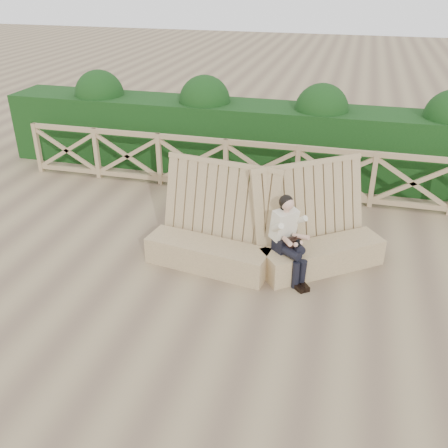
# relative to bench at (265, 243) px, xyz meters

# --- Properties ---
(ground) EXTENTS (60.00, 60.00, 0.00)m
(ground) POSITION_rel_bench_xyz_m (-0.58, -0.91, -0.39)
(ground) COLOR brown
(ground) RESTS_ON ground
(bench) EXTENTS (3.58, 1.77, 1.55)m
(bench) POSITION_rel_bench_xyz_m (0.00, 0.00, 0.00)
(bench) COLOR olive
(bench) RESTS_ON ground
(woman) EXTENTS (0.71, 0.73, 1.28)m
(woman) POSITION_rel_bench_xyz_m (0.37, -0.21, 0.30)
(woman) COLOR black
(woman) RESTS_ON ground
(guardrail) EXTENTS (10.10, 0.09, 1.10)m
(guardrail) POSITION_rel_bench_xyz_m (-0.58, 2.59, 0.17)
(guardrail) COLOR #987958
(guardrail) RESTS_ON ground
(hedge) EXTENTS (12.00, 1.20, 1.50)m
(hedge) POSITION_rel_bench_xyz_m (-0.58, 3.79, 0.36)
(hedge) COLOR black
(hedge) RESTS_ON ground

